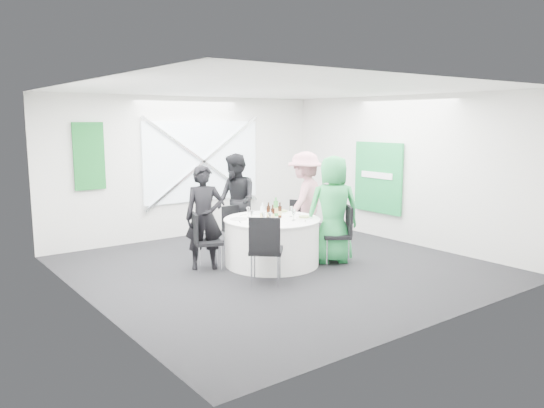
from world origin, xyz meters
TOP-DOWN VIEW (x-y plane):
  - floor at (0.00, 0.00)m, footprint 6.00×6.00m
  - ceiling at (0.00, 0.00)m, footprint 6.00×6.00m
  - wall_back at (0.00, 3.00)m, footprint 6.00×0.00m
  - wall_front at (0.00, -3.00)m, footprint 6.00×0.00m
  - wall_left at (-3.00, 0.00)m, footprint 0.00×6.00m
  - wall_right at (3.00, 0.00)m, footprint 0.00×6.00m
  - window_panel at (0.30, 2.96)m, footprint 2.60×0.03m
  - window_brace_a at (0.30, 2.92)m, footprint 2.63×0.05m
  - window_brace_b at (0.30, 2.92)m, footprint 2.63×0.05m
  - green_banner at (-2.00, 2.95)m, footprint 0.55×0.04m
  - green_sign at (2.94, 0.60)m, footprint 0.05×1.20m
  - banquet_table at (0.00, 0.20)m, footprint 1.56×1.56m
  - chair_back at (-0.04, 1.28)m, footprint 0.39×0.40m
  - chair_back_left at (-1.08, 0.57)m, footprint 0.53×0.53m
  - chair_back_right at (1.02, 0.79)m, footprint 0.55×0.55m
  - chair_front_right at (0.95, -0.43)m, footprint 0.60×0.60m
  - chair_front_left at (-0.76, -0.66)m, footprint 0.65×0.65m
  - person_man_back_left at (-0.99, 0.66)m, footprint 0.71×0.61m
  - person_man_back at (0.14, 1.48)m, footprint 0.55×0.89m
  - person_woman_pink at (1.17, 0.76)m, footprint 1.26×0.97m
  - person_woman_green at (0.89, -0.29)m, footprint 1.03×0.91m
  - plate_back at (0.05, 0.75)m, footprint 0.27×0.27m
  - plate_back_left at (-0.48, 0.46)m, footprint 0.27×0.27m
  - plate_back_right at (0.49, 0.56)m, footprint 0.29×0.29m
  - plate_front_right at (0.43, -0.09)m, footprint 0.26×0.26m
  - plate_front_left at (-0.35, -0.15)m, footprint 0.27×0.27m
  - napkin at (-0.40, -0.18)m, footprint 0.22×0.18m
  - beer_bottle_a at (-0.06, 0.22)m, footprint 0.06×0.06m
  - beer_bottle_b at (0.02, 0.32)m, footprint 0.06×0.06m
  - beer_bottle_c at (0.16, 0.20)m, footprint 0.06×0.06m
  - beer_bottle_d at (-0.08, 0.07)m, footprint 0.06×0.06m
  - green_water_bottle at (0.18, 0.34)m, footprint 0.08×0.08m
  - clear_water_bottle at (-0.21, 0.17)m, footprint 0.08×0.08m
  - wine_glass_a at (-0.33, -0.03)m, footprint 0.07×0.07m
  - wine_glass_b at (0.16, -0.15)m, footprint 0.07×0.07m
  - wine_glass_c at (-0.24, 0.53)m, footprint 0.07×0.07m
  - wine_glass_d at (0.24, -0.07)m, footprint 0.07×0.07m
  - wine_glass_e at (-0.26, -0.10)m, footprint 0.07×0.07m
  - wine_glass_f at (0.36, 0.16)m, footprint 0.07×0.07m
  - wine_glass_g at (-0.38, 0.23)m, footprint 0.07×0.07m
  - fork_a at (0.27, -0.31)m, footprint 0.12×0.12m
  - knife_a at (0.55, 0.02)m, footprint 0.10×0.13m
  - fork_b at (-0.54, -0.01)m, footprint 0.10×0.13m
  - knife_b at (-0.34, -0.27)m, footprint 0.10×0.13m
  - fork_c at (0.19, 0.74)m, footprint 0.15×0.02m
  - knife_c at (-0.20, 0.74)m, footprint 0.15×0.02m
  - fork_d at (0.57, 0.27)m, footprint 0.08×0.14m
  - knife_d at (0.43, 0.59)m, footprint 0.08×0.14m
  - fork_e at (-0.43, 0.59)m, footprint 0.08×0.14m
  - knife_e at (-0.57, 0.28)m, footprint 0.08×0.14m

SIDE VIEW (x-z plane):
  - floor at x=0.00m, z-range 0.00..0.00m
  - banquet_table at x=0.00m, z-range 0.00..0.76m
  - chair_back at x=-0.04m, z-range 0.07..0.89m
  - chair_back_right at x=1.02m, z-range 0.07..0.96m
  - chair_back_left at x=-1.08m, z-range 0.08..0.99m
  - chair_front_right at x=0.95m, z-range 0.08..1.04m
  - chair_front_left at x=-0.76m, z-range 0.09..1.10m
  - fork_a at x=0.27m, z-range 0.76..0.77m
  - knife_a at x=0.55m, z-range 0.76..0.77m
  - fork_b at x=-0.54m, z-range 0.76..0.77m
  - knife_b at x=-0.34m, z-range 0.76..0.77m
  - fork_c at x=0.19m, z-range 0.76..0.77m
  - knife_c at x=-0.20m, z-range 0.76..0.77m
  - fork_d at x=0.57m, z-range 0.76..0.77m
  - knife_d at x=0.43m, z-range 0.76..0.77m
  - fork_e at x=-0.43m, z-range 0.76..0.77m
  - knife_e at x=-0.57m, z-range 0.76..0.77m
  - plate_back at x=0.05m, z-range 0.76..0.77m
  - plate_back_left at x=-0.48m, z-range 0.76..0.77m
  - plate_front_left at x=-0.35m, z-range 0.76..0.77m
  - plate_back_right at x=0.49m, z-range 0.76..0.80m
  - plate_front_right at x=0.43m, z-range 0.76..0.80m
  - napkin at x=-0.40m, z-range 0.78..0.83m
  - person_man_back_left at x=-0.99m, z-range 0.00..1.64m
  - beer_bottle_a at x=-0.06m, z-range 0.73..0.98m
  - beer_bottle_b at x=0.02m, z-range 0.73..0.98m
  - beer_bottle_c at x=0.16m, z-range 0.73..0.98m
  - beer_bottle_d at x=-0.08m, z-range 0.73..0.98m
  - clear_water_bottle at x=-0.21m, z-range 0.73..1.01m
  - person_man_back at x=0.14m, z-range 0.00..1.74m
  - wine_glass_a at x=-0.33m, z-range 0.80..0.97m
  - wine_glass_b at x=0.16m, z-range 0.80..0.97m
  - wine_glass_c at x=-0.24m, z-range 0.80..0.97m
  - wine_glass_d at x=0.24m, z-range 0.80..0.97m
  - wine_glass_e at x=-0.26m, z-range 0.80..0.97m
  - wine_glass_f at x=0.36m, z-range 0.80..0.97m
  - wine_glass_g at x=-0.38m, z-range 0.80..0.97m
  - green_water_bottle at x=0.18m, z-range 0.73..1.04m
  - person_woman_green at x=0.89m, z-range 0.00..1.77m
  - person_woman_pink at x=1.17m, z-range 0.00..1.77m
  - green_sign at x=2.94m, z-range 0.50..1.90m
  - wall_back at x=0.00m, z-range -1.60..4.40m
  - wall_front at x=0.00m, z-range -1.60..4.40m
  - wall_left at x=-3.00m, z-range -1.60..4.40m
  - wall_right at x=3.00m, z-range -1.60..4.40m
  - window_panel at x=0.30m, z-range 0.70..2.30m
  - window_brace_a at x=0.30m, z-range 0.58..2.42m
  - window_brace_b at x=0.30m, z-range 0.58..2.42m
  - green_banner at x=-2.00m, z-range 1.10..2.30m
  - ceiling at x=0.00m, z-range 2.80..2.80m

